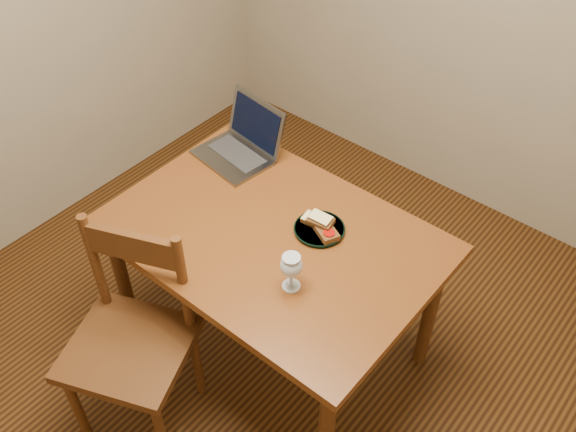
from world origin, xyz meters
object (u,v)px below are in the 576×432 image
Objects in this scene: chair at (129,334)px; laptop at (243,141)px; plate at (319,229)px; milk_glass at (291,272)px; table at (273,249)px.

laptop is at bearing 81.76° from chair.
chair is 1.59× the size of laptop.
plate is 1.29× the size of milk_glass.
chair is 0.84m from plate.
laptop reaches higher than chair.
milk_glass is at bearing -71.70° from plate.
table is at bearing 48.51° from chair.
chair is at bearing -68.24° from laptop.
laptop is at bearing 144.62° from milk_glass.
plate is at bearing 108.30° from milk_glass.
laptop reaches higher than table.
chair is 0.69m from milk_glass.
chair is at bearing -134.89° from milk_glass.
milk_glass is (0.23, -0.16, 0.17)m from table.
table is 0.33m from milk_glass.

